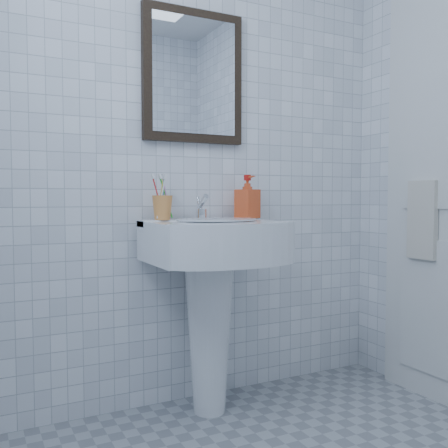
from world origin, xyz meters
TOP-DOWN VIEW (x-y plane):
  - wall_back at (0.00, 1.20)m, footprint 2.20×0.02m
  - washbasin at (0.04, 0.99)m, footprint 0.58×0.42m
  - faucet at (0.04, 1.09)m, footprint 0.05×0.10m
  - toothbrush_cup at (-0.15, 1.09)m, footprint 0.12×0.12m
  - soap_dispenser at (0.29, 1.10)m, footprint 0.12×0.12m
  - wall_mirror at (0.04, 1.18)m, footprint 0.50×0.04m
  - towel_ring at (1.06, 0.70)m, footprint 0.01×0.18m
  - hand_towel at (1.04, 0.70)m, footprint 0.03×0.16m

SIDE VIEW (x-z plane):
  - washbasin at x=0.04m, z-range 0.15..1.04m
  - hand_towel at x=1.04m, z-range 0.68..1.06m
  - faucet at x=0.04m, z-range 0.87..0.98m
  - toothbrush_cup at x=-0.15m, z-range 0.88..0.99m
  - soap_dispenser at x=0.29m, z-range 0.88..1.08m
  - towel_ring at x=1.06m, z-range 0.96..1.14m
  - wall_back at x=0.00m, z-range 0.00..2.50m
  - wall_mirror at x=0.04m, z-range 1.24..1.86m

